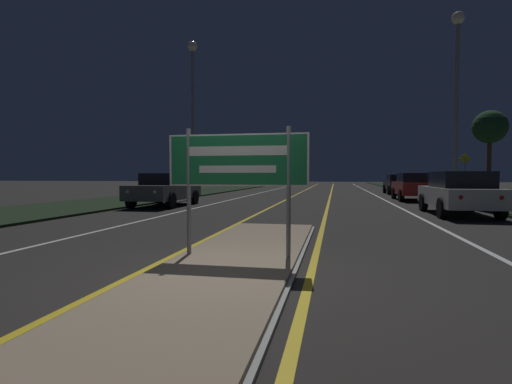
% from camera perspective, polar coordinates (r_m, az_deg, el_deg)
% --- Properties ---
extents(ground_plane, '(160.00, 160.00, 0.00)m').
position_cam_1_polar(ground_plane, '(5.64, -4.73, -11.70)').
color(ground_plane, '#282623').
extents(median_island, '(2.00, 8.47, 0.10)m').
position_cam_1_polar(median_island, '(6.42, -2.65, -9.58)').
color(median_island, '#999993').
rests_on(median_island, ground_plane).
extents(verge_left, '(5.00, 100.00, 0.08)m').
position_cam_1_polar(verge_left, '(27.59, -12.27, -0.41)').
color(verge_left, black).
rests_on(verge_left, ground_plane).
extents(verge_right, '(5.00, 100.00, 0.08)m').
position_cam_1_polar(verge_right, '(26.53, 28.78, -0.77)').
color(verge_right, black).
rests_on(verge_right, ground_plane).
extents(centre_line_yellow_left, '(0.12, 70.00, 0.01)m').
position_cam_1_polar(centre_line_yellow_left, '(30.41, 6.16, -0.18)').
color(centre_line_yellow_left, gold).
rests_on(centre_line_yellow_left, ground_plane).
extents(centre_line_yellow_right, '(0.12, 70.00, 0.01)m').
position_cam_1_polar(centre_line_yellow_right, '(30.29, 10.65, -0.22)').
color(centre_line_yellow_right, gold).
rests_on(centre_line_yellow_right, ground_plane).
extents(lane_line_white_left, '(0.12, 70.00, 0.01)m').
position_cam_1_polar(lane_line_white_left, '(30.83, 0.58, -0.13)').
color(lane_line_white_left, silver).
rests_on(lane_line_white_left, ground_plane).
extents(lane_line_white_right, '(0.12, 70.00, 0.01)m').
position_cam_1_polar(lane_line_white_right, '(30.41, 16.32, -0.27)').
color(lane_line_white_right, silver).
rests_on(lane_line_white_right, ground_plane).
extents(edge_line_white_left, '(0.10, 70.00, 0.01)m').
position_cam_1_polar(edge_line_white_left, '(31.52, -4.79, -0.09)').
color(edge_line_white_left, silver).
rests_on(edge_line_white_left, ground_plane).
extents(edge_line_white_right, '(0.10, 70.00, 0.01)m').
position_cam_1_polar(edge_line_white_right, '(30.82, 21.89, -0.31)').
color(edge_line_white_right, silver).
rests_on(edge_line_white_right, ground_plane).
extents(highway_sign, '(2.25, 0.07, 2.02)m').
position_cam_1_polar(highway_sign, '(6.28, -2.69, 3.81)').
color(highway_sign, gray).
rests_on(highway_sign, median_island).
extents(streetlight_left_near, '(0.55, 0.55, 9.02)m').
position_cam_1_polar(streetlight_left_near, '(23.82, -9.03, 13.53)').
color(streetlight_left_near, gray).
rests_on(streetlight_left_near, ground_plane).
extents(streetlight_right_near, '(0.55, 0.55, 8.46)m').
position_cam_1_polar(streetlight_right_near, '(20.07, 26.76, 14.42)').
color(streetlight_right_near, gray).
rests_on(streetlight_right_near, ground_plane).
extents(car_receding_0, '(1.90, 4.51, 1.50)m').
position_cam_1_polar(car_receding_0, '(15.39, 26.97, -0.04)').
color(car_receding_0, silver).
rests_on(car_receding_0, ground_plane).
extents(car_receding_1, '(1.99, 4.36, 1.49)m').
position_cam_1_polar(car_receding_1, '(23.35, 21.72, 0.81)').
color(car_receding_1, maroon).
rests_on(car_receding_1, ground_plane).
extents(car_receding_2, '(1.90, 4.29, 1.42)m').
position_cam_1_polar(car_receding_2, '(30.97, 19.75, 1.15)').
color(car_receding_2, black).
rests_on(car_receding_2, ground_plane).
extents(car_approaching_0, '(1.99, 4.50, 1.46)m').
position_cam_1_polar(car_approaching_0, '(18.29, -12.82, 0.47)').
color(car_approaching_0, '#4C514C').
rests_on(car_approaching_0, ground_plane).
extents(warning_sign, '(0.60, 0.06, 2.51)m').
position_cam_1_polar(warning_sign, '(25.13, 27.68, 2.62)').
color(warning_sign, gray).
rests_on(warning_sign, verge_right).
extents(roadside_palm_right, '(1.93, 1.93, 5.12)m').
position_cam_1_polar(roadside_palm_right, '(27.55, 30.43, 7.89)').
color(roadside_palm_right, '#4C3823').
rests_on(roadside_palm_right, verge_right).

